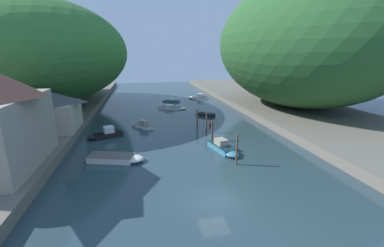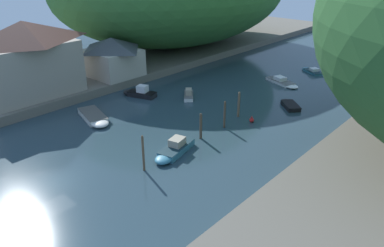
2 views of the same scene
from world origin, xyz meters
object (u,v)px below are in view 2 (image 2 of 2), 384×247
at_px(waterfront_building, 28,58).
at_px(boat_white_cruiser, 312,71).
at_px(boat_far_right_bank, 139,93).
at_px(boat_moored_right, 189,94).
at_px(channel_buoy_near, 252,120).
at_px(boathouse_shed, 112,56).
at_px(boat_navy_launch, 174,150).
at_px(boat_yellow_tender, 95,118).
at_px(person_on_quay, 52,89).
at_px(boat_near_quay, 368,75).
at_px(boat_far_upstream, 289,104).
at_px(boat_mid_channel, 283,82).

height_order(waterfront_building, boat_white_cruiser, waterfront_building).
height_order(waterfront_building, boat_far_right_bank, waterfront_building).
relative_size(boat_moored_right, channel_buoy_near, 4.97).
relative_size(waterfront_building, channel_buoy_near, 15.54).
distance_m(boathouse_shed, boat_navy_launch, 25.82).
height_order(boat_navy_launch, boat_yellow_tender, boat_navy_launch).
bearing_deg(boat_navy_launch, channel_buoy_near, -110.24).
distance_m(boat_moored_right, person_on_quay, 18.53).
distance_m(boathouse_shed, boat_yellow_tender, 15.42).
bearing_deg(boat_near_quay, boat_far_upstream, -173.20).
xyz_separation_m(boat_white_cruiser, boat_moored_right, (-7.66, -23.11, 0.14)).
height_order(boat_far_right_bank, boat_far_upstream, boat_far_right_bank).
bearing_deg(boat_far_upstream, boathouse_shed, 152.06).
xyz_separation_m(boat_yellow_tender, person_on_quay, (-8.58, -0.61, 1.83)).
height_order(boathouse_shed, person_on_quay, boathouse_shed).
xyz_separation_m(waterfront_building, boat_yellow_tender, (10.90, 1.97, -5.91)).
bearing_deg(person_on_quay, boat_navy_launch, -85.07).
height_order(waterfront_building, boat_mid_channel, waterfront_building).
relative_size(boat_white_cruiser, boat_far_right_bank, 0.93).
relative_size(boat_mid_channel, channel_buoy_near, 7.69).
bearing_deg(channel_buoy_near, boat_navy_launch, -97.03).
xyz_separation_m(boat_near_quay, boat_far_upstream, (-3.29, -20.32, -0.15)).
bearing_deg(boat_far_upstream, boat_near_quay, 32.94).
distance_m(boat_far_right_bank, channel_buoy_near, 17.36).
xyz_separation_m(waterfront_building, boat_moored_right, (13.72, 15.85, -5.87)).
height_order(boat_mid_channel, boat_near_quay, boat_near_quay).
bearing_deg(channel_buoy_near, boat_moored_right, 172.57).
height_order(waterfront_building, boathouse_shed, waterfront_building).
bearing_deg(boat_white_cruiser, boat_mid_channel, -152.86).
height_order(boat_far_upstream, person_on_quay, person_on_quay).
xyz_separation_m(boat_mid_channel, boat_far_upstream, (5.41, -7.88, -0.02)).
bearing_deg(boat_far_right_bank, boat_near_quay, -52.57).
bearing_deg(boat_moored_right, person_on_quay, -170.26).
distance_m(boat_moored_right, boat_near_quay, 30.89).
bearing_deg(waterfront_building, boat_far_upstream, 40.07).
bearing_deg(person_on_quay, boathouse_shed, 10.71).
height_order(boat_far_right_bank, channel_buoy_near, boat_far_right_bank).
xyz_separation_m(boat_far_right_bank, boat_far_upstream, (17.91, 10.83, -0.24)).
bearing_deg(boat_white_cruiser, person_on_quay, -176.24).
bearing_deg(boat_far_right_bank, person_on_quay, 130.34).
distance_m(boat_navy_launch, boat_near_quay, 40.40).
distance_m(boat_yellow_tender, person_on_quay, 8.80).
distance_m(boat_mid_channel, channel_buoy_near, 16.28).
height_order(boat_far_right_bank, person_on_quay, person_on_quay).
bearing_deg(boat_mid_channel, boat_far_upstream, 55.26).
xyz_separation_m(boat_far_upstream, channel_buoy_near, (-0.84, -7.74, 0.06)).
xyz_separation_m(boathouse_shed, person_on_quay, (1.70, -11.43, -2.05)).
relative_size(boat_far_right_bank, channel_buoy_near, 6.30).
bearing_deg(waterfront_building, boat_white_cruiser, 61.24).
height_order(boathouse_shed, boat_yellow_tender, boathouse_shed).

